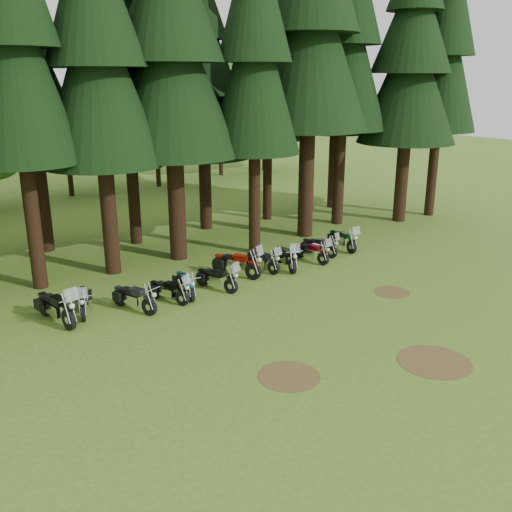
{
  "coord_description": "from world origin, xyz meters",
  "views": [
    {
      "loc": [
        -12.51,
        -12.83,
        8.2
      ],
      "look_at": [
        1.2,
        5.0,
        1.0
      ],
      "focal_mm": 40.0,
      "sensor_mm": 36.0,
      "label": 1
    }
  ],
  "objects_px": {
    "motorcycle_2": "(134,299)",
    "motorcycle_9": "(311,253)",
    "motorcycle_0": "(56,308)",
    "motorcycle_3": "(168,291)",
    "motorcycle_8": "(286,258)",
    "motorcycle_11": "(342,240)",
    "motorcycle_1": "(83,301)",
    "motorcycle_10": "(319,247)",
    "motorcycle_4": "(185,285)",
    "motorcycle_7": "(262,261)",
    "motorcycle_5": "(217,279)",
    "motorcycle_6": "(236,265)"
  },
  "relations": [
    {
      "from": "motorcycle_1",
      "to": "motorcycle_11",
      "type": "bearing_deg",
      "value": 21.26
    },
    {
      "from": "motorcycle_4",
      "to": "motorcycle_11",
      "type": "height_order",
      "value": "motorcycle_11"
    },
    {
      "from": "motorcycle_9",
      "to": "motorcycle_0",
      "type": "bearing_deg",
      "value": 170.14
    },
    {
      "from": "motorcycle_4",
      "to": "motorcycle_8",
      "type": "distance_m",
      "value": 5.2
    },
    {
      "from": "motorcycle_4",
      "to": "motorcycle_11",
      "type": "distance_m",
      "value": 9.23
    },
    {
      "from": "motorcycle_2",
      "to": "motorcycle_9",
      "type": "distance_m",
      "value": 8.95
    },
    {
      "from": "motorcycle_3",
      "to": "motorcycle_9",
      "type": "height_order",
      "value": "motorcycle_9"
    },
    {
      "from": "motorcycle_0",
      "to": "motorcycle_9",
      "type": "height_order",
      "value": "motorcycle_0"
    },
    {
      "from": "motorcycle_6",
      "to": "motorcycle_8",
      "type": "relative_size",
      "value": 1.07
    },
    {
      "from": "motorcycle_4",
      "to": "motorcycle_1",
      "type": "bearing_deg",
      "value": -176.8
    },
    {
      "from": "motorcycle_0",
      "to": "motorcycle_1",
      "type": "distance_m",
      "value": 1.07
    },
    {
      "from": "motorcycle_1",
      "to": "motorcycle_7",
      "type": "relative_size",
      "value": 1.0
    },
    {
      "from": "motorcycle_2",
      "to": "motorcycle_7",
      "type": "xyz_separation_m",
      "value": [
        6.39,
        0.63,
        -0.02
      ]
    },
    {
      "from": "motorcycle_7",
      "to": "motorcycle_5",
      "type": "bearing_deg",
      "value": -172.31
    },
    {
      "from": "motorcycle_3",
      "to": "motorcycle_8",
      "type": "bearing_deg",
      "value": -16.02
    },
    {
      "from": "motorcycle_4",
      "to": "motorcycle_10",
      "type": "xyz_separation_m",
      "value": [
        7.64,
        0.54,
        -0.01
      ]
    },
    {
      "from": "motorcycle_8",
      "to": "motorcycle_9",
      "type": "xyz_separation_m",
      "value": [
        1.5,
        0.0,
        -0.05
      ]
    },
    {
      "from": "motorcycle_6",
      "to": "motorcycle_8",
      "type": "distance_m",
      "value": 2.41
    },
    {
      "from": "motorcycle_9",
      "to": "motorcycle_10",
      "type": "relative_size",
      "value": 1.02
    },
    {
      "from": "motorcycle_5",
      "to": "motorcycle_10",
      "type": "height_order",
      "value": "motorcycle_5"
    },
    {
      "from": "motorcycle_1",
      "to": "motorcycle_11",
      "type": "xyz_separation_m",
      "value": [
        13.01,
        -0.16,
        0.02
      ]
    },
    {
      "from": "motorcycle_2",
      "to": "motorcycle_11",
      "type": "xyz_separation_m",
      "value": [
        11.45,
        0.73,
        0.01
      ]
    },
    {
      "from": "motorcycle_1",
      "to": "motorcycle_4",
      "type": "relative_size",
      "value": 1.01
    },
    {
      "from": "motorcycle_3",
      "to": "motorcycle_9",
      "type": "distance_m",
      "value": 7.55
    },
    {
      "from": "motorcycle_5",
      "to": "motorcycle_6",
      "type": "relative_size",
      "value": 0.88
    },
    {
      "from": "motorcycle_7",
      "to": "motorcycle_9",
      "type": "xyz_separation_m",
      "value": [
        2.55,
        -0.38,
        -0.0
      ]
    },
    {
      "from": "motorcycle_8",
      "to": "motorcycle_7",
      "type": "bearing_deg",
      "value": -179.94
    },
    {
      "from": "motorcycle_2",
      "to": "motorcycle_1",
      "type": "bearing_deg",
      "value": 133.23
    },
    {
      "from": "motorcycle_6",
      "to": "motorcycle_3",
      "type": "bearing_deg",
      "value": 169.94
    },
    {
      "from": "motorcycle_5",
      "to": "motorcycle_9",
      "type": "relative_size",
      "value": 1.02
    },
    {
      "from": "motorcycle_0",
      "to": "motorcycle_9",
      "type": "bearing_deg",
      "value": -10.5
    },
    {
      "from": "motorcycle_5",
      "to": "motorcycle_7",
      "type": "bearing_deg",
      "value": -3.08
    },
    {
      "from": "motorcycle_2",
      "to": "motorcycle_8",
      "type": "height_order",
      "value": "motorcycle_8"
    },
    {
      "from": "motorcycle_0",
      "to": "motorcycle_3",
      "type": "height_order",
      "value": "motorcycle_0"
    },
    {
      "from": "motorcycle_1",
      "to": "motorcycle_3",
      "type": "xyz_separation_m",
      "value": [
        2.95,
        -0.92,
        -0.03
      ]
    },
    {
      "from": "motorcycle_9",
      "to": "motorcycle_10",
      "type": "distance_m",
      "value": 1.05
    },
    {
      "from": "motorcycle_5",
      "to": "motorcycle_11",
      "type": "height_order",
      "value": "motorcycle_11"
    },
    {
      "from": "motorcycle_2",
      "to": "motorcycle_8",
      "type": "bearing_deg",
      "value": -15.21
    },
    {
      "from": "motorcycle_1",
      "to": "motorcycle_2",
      "type": "distance_m",
      "value": 1.79
    },
    {
      "from": "motorcycle_5",
      "to": "motorcycle_11",
      "type": "bearing_deg",
      "value": -11.17
    },
    {
      "from": "motorcycle_8",
      "to": "motorcycle_11",
      "type": "bearing_deg",
      "value": 26.78
    },
    {
      "from": "motorcycle_4",
      "to": "motorcycle_5",
      "type": "xyz_separation_m",
      "value": [
        1.3,
        -0.25,
        0.01
      ]
    },
    {
      "from": "motorcycle_4",
      "to": "motorcycle_7",
      "type": "height_order",
      "value": "motorcycle_7"
    },
    {
      "from": "motorcycle_4",
      "to": "motorcycle_7",
      "type": "xyz_separation_m",
      "value": [
        4.15,
        0.45,
        0.0
      ]
    },
    {
      "from": "motorcycle_5",
      "to": "motorcycle_7",
      "type": "height_order",
      "value": "motorcycle_5"
    },
    {
      "from": "motorcycle_7",
      "to": "motorcycle_3",
      "type": "bearing_deg",
      "value": -178.7
    },
    {
      "from": "motorcycle_8",
      "to": "motorcycle_11",
      "type": "relative_size",
      "value": 0.99
    },
    {
      "from": "motorcycle_2",
      "to": "motorcycle_10",
      "type": "distance_m",
      "value": 9.91
    },
    {
      "from": "motorcycle_10",
      "to": "motorcycle_1",
      "type": "bearing_deg",
      "value": 164.14
    },
    {
      "from": "motorcycle_5",
      "to": "motorcycle_8",
      "type": "bearing_deg",
      "value": -12.22
    }
  ]
}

